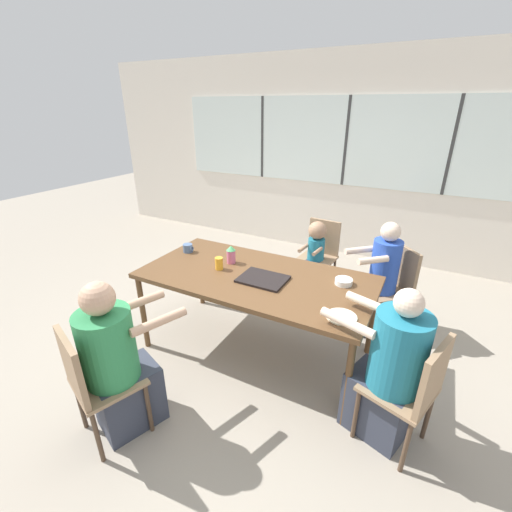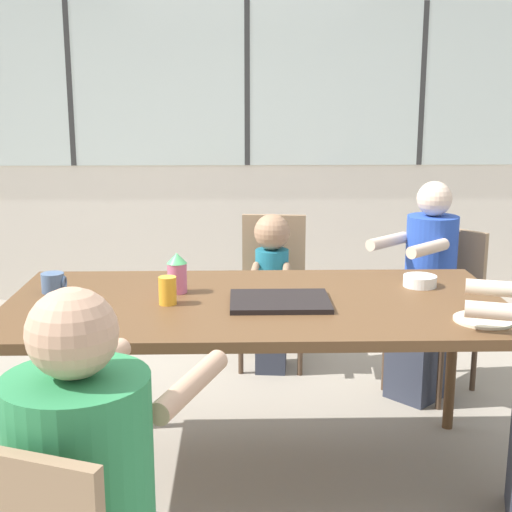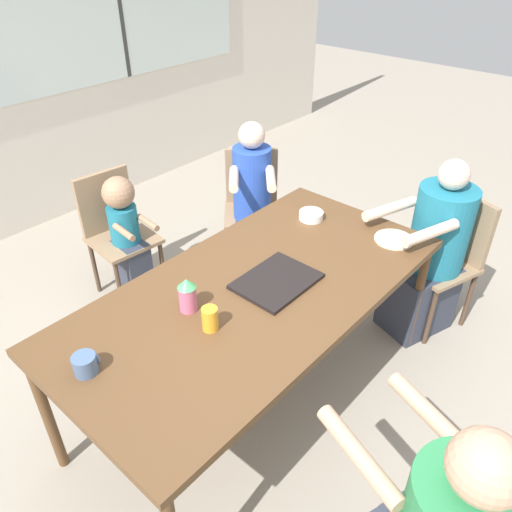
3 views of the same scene
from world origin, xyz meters
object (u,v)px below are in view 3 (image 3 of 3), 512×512
at_px(chair_for_man_teal_shirt, 449,250).
at_px(person_man_teal_shirt, 430,259).
at_px(person_man_blue_shirt, 252,208).
at_px(sippy_cup, 187,294).
at_px(person_toddler, 128,241).
at_px(bowl_white_shallow, 311,215).
at_px(coffee_mug, 86,364).
at_px(juice_glass, 210,319).
at_px(chair_for_toddler, 115,224).
at_px(chair_for_man_blue_shirt, 252,198).

relative_size(chair_for_man_teal_shirt, person_man_teal_shirt, 0.76).
height_order(person_man_blue_shirt, sippy_cup, person_man_blue_shirt).
height_order(person_man_blue_shirt, person_toddler, person_man_blue_shirt).
bearing_deg(person_man_teal_shirt, bowl_white_shallow, 57.32).
bearing_deg(chair_for_man_teal_shirt, person_man_teal_shirt, 90.00).
distance_m(coffee_mug, bowl_white_shallow, 1.53).
height_order(chair_for_man_teal_shirt, person_man_teal_shirt, person_man_teal_shirt).
xyz_separation_m(person_man_blue_shirt, bowl_white_shallow, (-0.21, -0.65, 0.27)).
xyz_separation_m(person_man_teal_shirt, bowl_white_shallow, (-0.47, 0.57, 0.29)).
bearing_deg(sippy_cup, juice_glass, -98.29).
bearing_deg(bowl_white_shallow, person_toddler, 119.01).
height_order(chair_for_toddler, juice_glass, juice_glass).
height_order(person_man_blue_shirt, person_man_teal_shirt, person_man_teal_shirt).
bearing_deg(coffee_mug, chair_for_man_teal_shirt, -14.78).
distance_m(person_man_teal_shirt, bowl_white_shallow, 0.79).
xyz_separation_m(sippy_cup, bowl_white_shallow, (1.02, 0.07, -0.06)).
bearing_deg(person_toddler, coffee_mug, 54.74).
xyz_separation_m(person_toddler, coffee_mug, (-0.95, -1.10, 0.36)).
bearing_deg(person_man_blue_shirt, sippy_cup, 77.64).
bearing_deg(sippy_cup, bowl_white_shallow, 4.07).
distance_m(chair_for_man_blue_shirt, chair_for_toddler, 1.00).
distance_m(chair_for_man_teal_shirt, chair_for_toddler, 2.18).
bearing_deg(person_toddler, juice_glass, 75.66).
xyz_separation_m(chair_for_man_teal_shirt, bowl_white_shallow, (-0.63, 0.62, 0.28)).
height_order(person_toddler, juice_glass, person_toddler).
relative_size(chair_for_man_teal_shirt, juice_glass, 7.95).
xyz_separation_m(chair_for_man_blue_shirt, person_toddler, (-0.91, 0.29, -0.06)).
xyz_separation_m(person_toddler, bowl_white_shallow, (0.58, -1.05, 0.34)).
distance_m(chair_for_toddler, person_man_teal_shirt, 2.05).
distance_m(person_man_teal_shirt, coffee_mug, 2.09).
height_order(chair_for_man_teal_shirt, bowl_white_shallow, chair_for_man_teal_shirt).
relative_size(chair_for_man_teal_shirt, sippy_cup, 5.19).
height_order(person_man_blue_shirt, bowl_white_shallow, person_man_blue_shirt).
distance_m(chair_for_man_blue_shirt, person_toddler, 0.95).
relative_size(chair_for_man_teal_shirt, coffee_mug, 8.75).
height_order(person_toddler, sippy_cup, sippy_cup).
bearing_deg(coffee_mug, bowl_white_shallow, 2.04).
bearing_deg(chair_for_toddler, sippy_cup, 75.85).
xyz_separation_m(chair_for_man_teal_shirt, person_man_blue_shirt, (-0.42, 1.27, 0.01)).
distance_m(person_man_blue_shirt, juice_glass, 1.56).
distance_m(chair_for_toddler, juice_glass, 1.55).
bearing_deg(person_man_blue_shirt, chair_for_man_blue_shirt, -90.00).
height_order(chair_for_man_teal_shirt, juice_glass, juice_glass).
xyz_separation_m(chair_for_man_teal_shirt, person_man_teal_shirt, (-0.16, 0.05, -0.01)).
bearing_deg(person_man_blue_shirt, person_toddler, 20.40).
relative_size(person_man_teal_shirt, sippy_cup, 6.85).
relative_size(coffee_mug, juice_glass, 0.91).
bearing_deg(juice_glass, person_toddler, 70.11).
bearing_deg(chair_for_man_blue_shirt, person_man_teal_shirt, 143.38).
bearing_deg(person_toddler, chair_for_toddler, -90.00).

